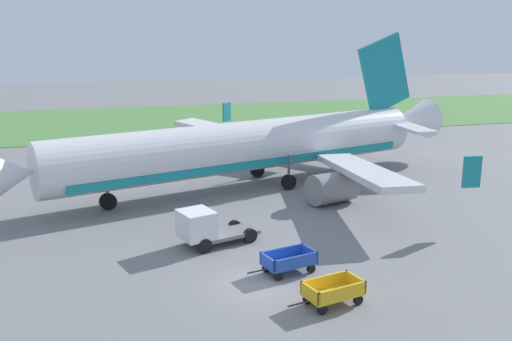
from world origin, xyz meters
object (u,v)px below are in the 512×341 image
service_truck_beside_carts (205,227)px  baggage_cart_second_in_row (289,261)px  airplane (256,146)px  baggage_cart_nearest (333,291)px

service_truck_beside_carts → baggage_cart_second_in_row: bearing=-54.4°
service_truck_beside_carts → airplane: bearing=62.2°
baggage_cart_nearest → airplane: bearing=84.2°
airplane → baggage_cart_nearest: bearing=-95.8°
airplane → service_truck_beside_carts: (-6.09, -11.53, -1.95)m
baggage_cart_nearest → baggage_cart_second_in_row: (-0.78, 3.70, 0.00)m
baggage_cart_nearest → baggage_cart_second_in_row: same height
baggage_cart_nearest → service_truck_beside_carts: size_ratio=0.76×
airplane → baggage_cart_nearest: (-2.01, -19.83, -2.45)m
airplane → baggage_cart_nearest: 20.08m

